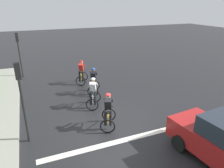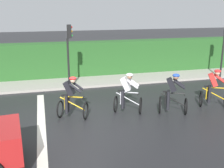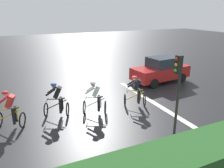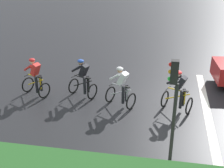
% 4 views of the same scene
% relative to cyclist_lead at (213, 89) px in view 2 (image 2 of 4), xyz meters
% --- Properties ---
extents(ground_plane, '(80.00, 80.00, 0.00)m').
position_rel_cyclist_lead_xyz_m(ground_plane, '(-0.06, -5.78, -0.80)').
color(ground_plane, black).
extents(sidewalk_kerb, '(2.80, 18.68, 0.12)m').
position_rel_cyclist_lead_xyz_m(sidewalk_kerb, '(-5.53, -3.78, -0.74)').
color(sidewalk_kerb, '#9E998E').
rests_on(sidewalk_kerb, ground).
extents(stone_wall_low, '(0.44, 18.68, 0.63)m').
position_rel_cyclist_lead_xyz_m(stone_wall_low, '(-6.43, -3.78, -0.48)').
color(stone_wall_low, gray).
rests_on(stone_wall_low, ground).
extents(hedge_wall, '(1.10, 18.68, 2.12)m').
position_rel_cyclist_lead_xyz_m(hedge_wall, '(-6.73, -3.78, 0.26)').
color(hedge_wall, '#265623').
rests_on(hedge_wall, ground).
extents(road_marking_stop_line, '(7.00, 0.30, 0.01)m').
position_rel_cyclist_lead_xyz_m(road_marking_stop_line, '(-0.06, -7.13, -0.79)').
color(road_marking_stop_line, silver).
rests_on(road_marking_stop_line, ground).
extents(cyclist_lead, '(1.07, 1.27, 1.66)m').
position_rel_cyclist_lead_xyz_m(cyclist_lead, '(0.00, 0.00, 0.00)').
color(cyclist_lead, black).
rests_on(cyclist_lead, ground).
extents(cyclist_second, '(1.05, 1.26, 1.66)m').
position_rel_cyclist_lead_xyz_m(cyclist_second, '(0.24, -2.02, 0.00)').
color(cyclist_second, black).
rests_on(cyclist_second, ground).
extents(cyclist_mid, '(1.09, 1.27, 1.66)m').
position_rel_cyclist_lead_xyz_m(cyclist_mid, '(-0.31, -3.73, 0.00)').
color(cyclist_mid, black).
rests_on(cyclist_mid, ground).
extents(cyclist_fourth, '(1.06, 1.26, 1.66)m').
position_rel_cyclist_lead_xyz_m(cyclist_fourth, '(-0.32, -5.96, 0.00)').
color(cyclist_fourth, black).
rests_on(cyclist_fourth, ground).
extents(traffic_light_near_crossing, '(0.20, 0.31, 3.34)m').
position_rel_cyclist_lead_xyz_m(traffic_light_near_crossing, '(-3.74, -5.62, 1.43)').
color(traffic_light_near_crossing, black).
rests_on(traffic_light_near_crossing, ground).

